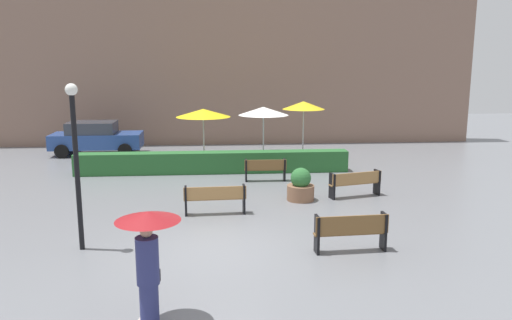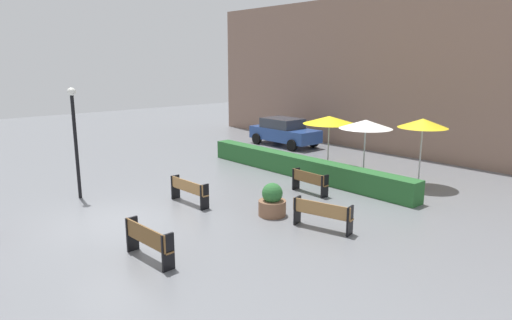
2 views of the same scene
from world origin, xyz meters
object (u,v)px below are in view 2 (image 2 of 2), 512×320
Objects in this scene: patio_umbrella_white at (366,124)px; parked_car at (284,131)px; bench_near_right at (148,240)px; lamp_post at (75,132)px; bench_back_row at (309,181)px; bench_far_right at (322,213)px; bench_mid_center at (188,189)px; patio_umbrella_yellow_far at (423,123)px; patio_umbrella_yellow at (329,120)px; planter_pot at (272,202)px.

patio_umbrella_white is 8.49m from parked_car.
bench_near_right is 6.62m from lamp_post.
patio_umbrella_white is at bearing 86.05° from bench_back_row.
bench_near_right is (1.30, -7.25, 0.05)m from bench_back_row.
lamp_post is at bearing -152.11° from bench_far_right.
patio_umbrella_yellow_far is (3.96, 8.07, 1.95)m from bench_mid_center.
bench_back_row is 0.86× the size of bench_far_right.
patio_umbrella_yellow is at bearing -177.94° from patio_umbrella_yellow_far.
bench_near_right is at bearing -106.66° from bench_far_right.
bench_far_right is 0.43× the size of parked_car.
bench_far_right is at bearing -51.27° from patio_umbrella_yellow.
patio_umbrella_white is at bearing -152.20° from patio_umbrella_yellow_far.
bench_mid_center is 0.43× the size of parked_car.
bench_near_right is 5.00m from bench_far_right.
planter_pot is at bearing -63.83° from patio_umbrella_yellow.
bench_mid_center is 0.69× the size of patio_umbrella_yellow_far.
patio_umbrella_yellow reaches higher than planter_pot.
planter_pot is at bearing -100.32° from patio_umbrella_yellow_far.
patio_umbrella_yellow_far is at bearing 95.55° from bench_far_right.
bench_far_right is 8.29m from patio_umbrella_yellow.
bench_back_row is at bearing -39.27° from parked_car.
patio_umbrella_yellow reaches higher than bench_far_right.
patio_umbrella_yellow is 5.83m from parked_car.
patio_umbrella_white is (-0.67, 5.73, 1.87)m from planter_pot.
bench_near_right is at bearing -84.70° from planter_pot.
lamp_post is at bearing -104.33° from patio_umbrella_yellow.
patio_umbrella_white reaches higher than bench_back_row.
bench_back_row is at bearing 65.26° from bench_mid_center.
bench_mid_center reaches higher than bench_far_right.
bench_back_row is at bearing -58.72° from patio_umbrella_yellow.
patio_umbrella_yellow is at bearing 128.73° from bench_far_right.
patio_umbrella_yellow_far is (7.12, 10.60, 0.06)m from lamp_post.
lamp_post is (-6.32, 0.69, 1.86)m from bench_near_right.
patio_umbrella_yellow reaches higher than bench_back_row.
patio_umbrella_white is at bearing 61.43° from lamp_post.
parked_car is (-5.68, 10.20, 0.30)m from bench_mid_center.
lamp_post is at bearing -123.89° from patio_umbrella_yellow_far.
bench_mid_center is at bearing -116.15° from patio_umbrella_yellow_far.
planter_pot is at bearing -83.38° from patio_umbrella_white.
patio_umbrella_yellow is at bearing 75.67° from lamp_post.
bench_near_right is 0.73× the size of patio_umbrella_yellow.
lamp_post reaches higher than patio_umbrella_yellow_far.
patio_umbrella_yellow is 2.70m from patio_umbrella_white.
bench_mid_center is 0.47× the size of lamp_post.
parked_car is (-7.54, 6.16, 0.33)m from bench_back_row.
bench_mid_center is at bearing -86.44° from patio_umbrella_yellow.
bench_far_right is (1.43, 4.79, -0.03)m from bench_near_right.
planter_pot is (-1.86, -0.23, -0.05)m from bench_far_right.
planter_pot is (-0.42, 4.56, -0.08)m from bench_near_right.
patio_umbrella_white is (-1.09, 10.29, 1.78)m from bench_near_right.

